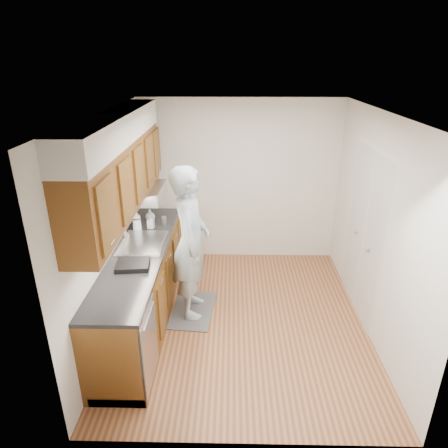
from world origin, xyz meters
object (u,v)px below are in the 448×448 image
Objects in this scene: soap_bottle_b at (151,222)px; soap_bottle_c at (150,215)px; person at (190,233)px; dish_rack at (133,265)px; soap_bottle_a at (137,220)px; steel_can at (164,221)px.

soap_bottle_c is at bearing 102.82° from soap_bottle_b.
person reaches higher than dish_rack.
dish_rack is at bearing 131.20° from person.
soap_bottle_a is 0.37m from soap_bottle_c.
soap_bottle_b is 0.26m from soap_bottle_c.
soap_bottle_c is (-0.06, 0.25, -0.00)m from soap_bottle_b.
soap_bottle_c is 1.51× the size of steel_can.
soap_bottle_b is 1.05× the size of soap_bottle_c.
soap_bottle_a is 0.39m from steel_can.
dish_rack is at bearing -80.44° from soap_bottle_a.
soap_bottle_a is 0.85× the size of dish_rack.
steel_can is at bearing 76.47° from dish_rack.
person is 12.12× the size of soap_bottle_b.
soap_bottle_c is at bearing 74.08° from soap_bottle_a.
dish_rack is at bearing -97.24° from steel_can.
dish_rack is at bearing -87.31° from soap_bottle_c.
soap_bottle_a is 0.20m from soap_bottle_b.
steel_can reaches higher than dish_rack.
person is 0.75m from steel_can.
soap_bottle_b is 0.20m from steel_can.
soap_bottle_a reaches higher than soap_bottle_b.
soap_bottle_a is 1.66× the size of soap_bottle_b.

